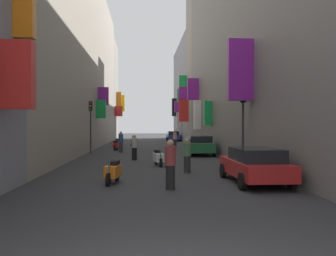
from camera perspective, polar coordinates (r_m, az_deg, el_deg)
name	(u,v)px	position (r m, az deg, el deg)	size (l,w,h in m)	color
ground_plane	(148,149)	(34.26, -3.15, -3.34)	(140.00, 140.00, 0.00)	#2D2D30
building_left_mid_a	(64,58)	(35.98, -16.24, 10.76)	(7.04, 40.89, 17.44)	#9E9384
building_left_mid_b	(98,91)	(60.35, -11.15, 5.85)	(7.28, 9.16, 15.99)	gray
building_right_near	(276,21)	(24.77, 16.91, 16.03)	(7.25, 36.19, 17.83)	slate
building_right_mid_a	(213,66)	(44.44, 7.16, 9.74)	(7.32, 5.29, 18.97)	gray
building_right_mid_b	(198,93)	(55.81, 4.81, 5.68)	(7.00, 18.52, 14.78)	gray
parked_car_green	(199,145)	(26.84, 4.96, -2.72)	(1.97, 4.03, 1.45)	#236638
parked_car_red	(255,164)	(14.16, 13.67, -5.68)	(1.94, 4.45, 1.36)	#B21E1E
parked_car_blue	(173,136)	(51.56, 0.83, -1.26)	(1.89, 4.08, 1.42)	navy
scooter_red	(116,145)	(32.65, -8.32, -2.71)	(0.53, 1.93, 1.13)	red
scooter_silver	(133,142)	(38.97, -5.55, -2.21)	(0.67, 1.89, 1.13)	#ADADB2
scooter_white	(158,157)	(19.84, -1.55, -4.70)	(0.60, 1.96, 1.13)	silver
scooter_orange	(113,171)	(13.92, -8.80, -6.87)	(0.61, 1.75, 1.13)	orange
scooter_blue	(118,142)	(37.60, -8.00, -2.31)	(0.56, 1.99, 1.13)	#2D4CAD
pedestrian_crossing	(121,142)	(29.89, -7.54, -2.21)	(0.53, 0.53, 1.75)	#3C3C3C
pedestrian_near_left	(170,165)	(12.40, 0.38, -5.88)	(0.54, 0.54, 1.73)	black
pedestrian_near_right	(175,139)	(35.79, 1.10, -1.76)	(0.54, 0.54, 1.77)	#282828
pedestrian_mid_street	(187,156)	(16.85, 3.09, -4.45)	(0.54, 0.54, 1.61)	#292929
pedestrian_far_away	(134,147)	(23.06, -5.41, -3.12)	(0.53, 0.53, 1.64)	black
traffic_light_near_corner	(243,114)	(18.79, 11.91, 2.27)	(0.26, 0.34, 4.16)	#2D2D2D
traffic_light_far_corner	(91,118)	(28.49, -12.28, 1.58)	(0.26, 0.34, 4.13)	#2D2D2D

